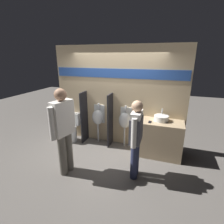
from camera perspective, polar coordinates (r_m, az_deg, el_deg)
ground_plane at (r=4.74m, az=-0.69°, el=-12.78°), size 16.00×16.00×0.00m
display_wall at (r=4.77m, az=1.70°, el=5.05°), size 3.62×0.07×2.70m
sink_counter at (r=4.55m, az=15.82°, el=-8.43°), size 0.99×0.60×0.90m
sink_basin at (r=4.42m, az=15.79°, el=-1.96°), size 0.35×0.35×0.27m
cell_phone at (r=4.28m, az=12.26°, el=-3.17°), size 0.07×0.14×0.01m
divider_near_counter at (r=5.08m, az=-9.06°, el=-1.70°), size 0.03×0.40×1.47m
divider_mid at (r=4.77m, az=-0.61°, el=-2.76°), size 0.03×0.40×1.47m
urinal_near_counter at (r=4.97m, az=-4.62°, el=-1.68°), size 0.33×0.27×1.15m
urinal_far at (r=4.72m, az=4.24°, el=-2.74°), size 0.33×0.27×1.15m
toilet at (r=5.35m, az=-13.09°, el=-5.70°), size 0.38×0.54×0.93m
person_in_vest at (r=3.48m, az=7.82°, el=-7.29°), size 0.22×0.57×1.63m
person_with_lanyard at (r=3.68m, az=-15.56°, el=-5.26°), size 0.30×0.63×1.83m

